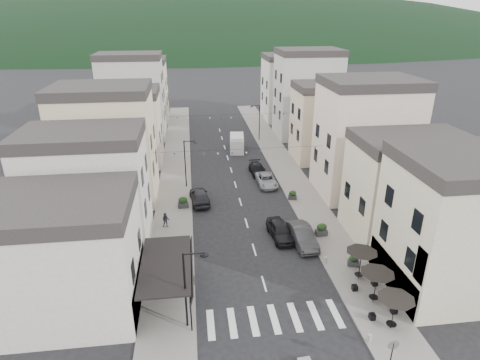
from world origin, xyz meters
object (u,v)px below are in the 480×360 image
object	(u,v)px
parked_car_a	(280,230)
parked_car_e	(200,196)
parked_car_c	(266,180)
parked_car_b	(302,236)
delivery_van	(237,142)
pedestrian_b	(166,220)
pedestrian_a	(189,256)
parked_car_d	(258,170)

from	to	relation	value
parked_car_a	parked_car_e	size ratio (longest dim) A/B	0.96
parked_car_a	parked_car_c	distance (m)	12.60
parked_car_b	delivery_van	xyz separation A→B (m)	(-2.81, 27.92, 0.41)
parked_car_a	parked_car_b	distance (m)	2.23
parked_car_a	parked_car_e	distance (m)	11.33
delivery_van	parked_car_b	bearing A→B (deg)	-77.89
parked_car_e	pedestrian_b	bearing A→B (deg)	49.81
parked_car_a	parked_car_c	size ratio (longest dim) A/B	0.96
pedestrian_a	parked_car_c	bearing A→B (deg)	50.52
delivery_van	pedestrian_a	distance (m)	31.07
parked_car_a	pedestrian_a	world-z (taller)	pedestrian_a
parked_car_b	parked_car_c	bearing A→B (deg)	89.72
parked_car_b	pedestrian_b	xyz separation A→B (m)	(-12.74, 4.58, 0.06)
parked_car_c	parked_car_d	distance (m)	3.71
parked_car_d	pedestrian_b	bearing A→B (deg)	-134.58
parked_car_a	delivery_van	bearing A→B (deg)	86.90
parked_car_a	parked_car_e	xyz separation A→B (m)	(-7.40, 8.58, 0.04)
parked_car_e	pedestrian_a	world-z (taller)	pedestrian_a
pedestrian_a	parked_car_b	bearing A→B (deg)	3.44
parked_car_e	pedestrian_b	world-z (taller)	pedestrian_b
parked_car_d	pedestrian_b	world-z (taller)	pedestrian_b
parked_car_c	parked_car_e	size ratio (longest dim) A/B	1.00
delivery_van	parked_car_d	bearing A→B (deg)	-75.02
parked_car_c	parked_car_e	world-z (taller)	parked_car_e
pedestrian_a	pedestrian_b	world-z (taller)	pedestrian_a
parked_car_c	delivery_van	bearing A→B (deg)	97.36
pedestrian_a	pedestrian_b	bearing A→B (deg)	100.23
parked_car_a	parked_car_b	world-z (taller)	parked_car_b
parked_car_d	pedestrian_b	size ratio (longest dim) A/B	3.01
parked_car_e	parked_car_b	bearing A→B (deg)	126.36
delivery_van	pedestrian_a	world-z (taller)	delivery_van
parked_car_b	pedestrian_b	distance (m)	13.54
parked_car_a	parked_car_d	xyz separation A→B (m)	(0.56, 16.24, -0.12)
parked_car_a	pedestrian_a	size ratio (longest dim) A/B	2.86
parked_car_a	parked_car_e	world-z (taller)	parked_car_e
parked_car_b	delivery_van	bearing A→B (deg)	92.31
parked_car_b	pedestrian_b	bearing A→B (deg)	156.79
parked_car_d	parked_car_e	xyz separation A→B (m)	(-7.96, -7.66, 0.15)
delivery_van	pedestrian_b	distance (m)	25.37
parked_car_b	parked_car_e	distance (m)	13.52
parked_car_d	pedestrian_b	xyz separation A→B (m)	(-11.50, -12.98, 0.22)
parked_car_b	parked_car_d	bearing A→B (deg)	90.60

